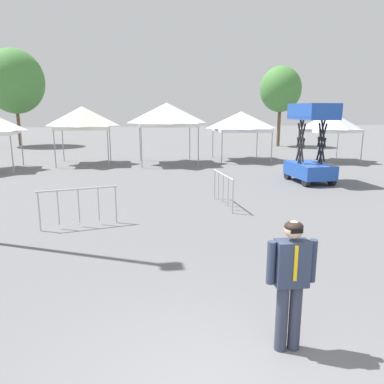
# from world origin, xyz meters

# --- Properties ---
(canopy_tent_left_of_center) EXTENTS (2.99, 2.99, 3.32)m
(canopy_tent_left_of_center) POSITION_xyz_m (-3.22, 19.52, 2.67)
(canopy_tent_left_of_center) COLOR #9E9EA3
(canopy_tent_left_of_center) RESTS_ON ground
(canopy_tent_far_left) EXTENTS (3.36, 3.36, 3.53)m
(canopy_tent_far_left) POSITION_xyz_m (1.60, 18.80, 2.86)
(canopy_tent_far_left) COLOR #9E9EA3
(canopy_tent_far_left) RESTS_ON ground
(canopy_tent_behind_left) EXTENTS (3.35, 3.35, 3.03)m
(canopy_tent_behind_left) POSITION_xyz_m (6.31, 19.50, 2.42)
(canopy_tent_behind_left) COLOR #9E9EA3
(canopy_tent_behind_left) RESTS_ON ground
(canopy_tent_behind_right) EXTENTS (2.97, 2.97, 3.04)m
(canopy_tent_behind_right) POSITION_xyz_m (11.51, 18.07, 2.42)
(canopy_tent_behind_right) COLOR #9E9EA3
(canopy_tent_behind_right) RESTS_ON ground
(scissor_lift) EXTENTS (1.43, 2.32, 3.39)m
(scissor_lift) POSITION_xyz_m (7.04, 11.84, 1.07)
(scissor_lift) COLOR black
(scissor_lift) RESTS_ON ground
(person_foreground) EXTENTS (0.65, 0.27, 1.78)m
(person_foreground) POSITION_xyz_m (1.12, 0.95, 1.03)
(person_foreground) COLOR #33384C
(person_foreground) RESTS_ON ground
(tree_behind_tents_center) EXTENTS (4.99, 4.99, 8.28)m
(tree_behind_tents_center) POSITION_xyz_m (-10.03, 32.47, 5.53)
(tree_behind_tents_center) COLOR brown
(tree_behind_tents_center) RESTS_ON ground
(tree_behind_tents_left) EXTENTS (3.49, 3.49, 6.78)m
(tree_behind_tents_left) POSITION_xyz_m (12.41, 27.93, 4.84)
(tree_behind_tents_left) COLOR brown
(tree_behind_tents_left) RESTS_ON ground
(crowd_barrier_near_person) EXTENTS (2.07, 0.47, 1.08)m
(crowd_barrier_near_person) POSITION_xyz_m (-2.19, 6.97, 0.75)
(crowd_barrier_near_person) COLOR #B7BABF
(crowd_barrier_near_person) RESTS_ON ground
(crowd_barrier_mid_lot) EXTENTS (0.14, 2.10, 1.08)m
(crowd_barrier_mid_lot) POSITION_xyz_m (2.24, 8.50, 0.75)
(crowd_barrier_mid_lot) COLOR #B7BABF
(crowd_barrier_mid_lot) RESTS_ON ground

